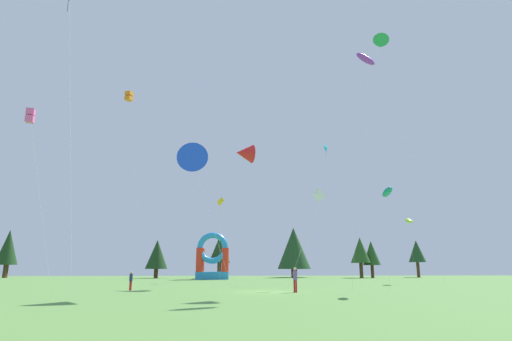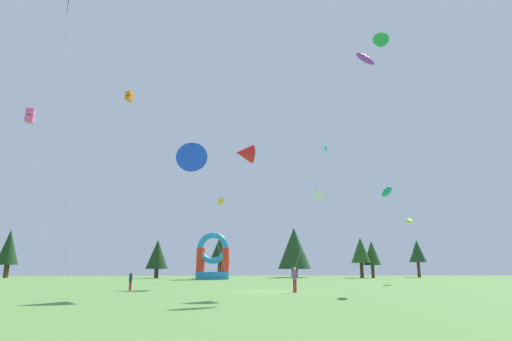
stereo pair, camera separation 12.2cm
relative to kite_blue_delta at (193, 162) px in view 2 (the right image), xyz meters
name	(u,v)px [view 2 (the right image)]	position (x,y,z in m)	size (l,w,h in m)	color
ground_plane	(266,292)	(5.69, 3.78, -9.43)	(120.00, 120.00, 0.00)	#5B8C42
kite_blue_delta	(193,162)	(0.00, 0.00, 0.00)	(4.25, 2.31, 10.66)	blue
kite_green_delta	(380,44)	(18.92, 10.36, 16.31)	(5.11, 2.14, 26.65)	green
kite_purple_parafoil	(365,59)	(14.46, 2.86, 10.27)	(4.03, 2.85, 20.23)	purple
kite_white_diamond	(319,195)	(11.05, 8.05, -1.01)	(3.42, 2.21, 9.00)	white
kite_pink_box	(30,116)	(-13.50, 2.85, 4.35)	(3.24, 1.00, 14.39)	#EA599E
kite_red_delta	(244,153)	(4.18, 13.77, 4.55)	(2.68, 6.83, 15.01)	red
kite_lime_parafoil	(409,221)	(24.39, 19.38, -2.07)	(1.78, 3.35, 7.97)	#8CD826
kite_yellow_diamond	(220,202)	(1.25, 25.32, 0.93)	(1.00, 2.37, 10.94)	yellow
kite_cyan_diamond	(326,149)	(15.11, 21.72, 7.46)	(5.28, 1.05, 17.55)	#19B7CC
kite_teal_parafoil	(387,192)	(14.79, 0.94, -1.93)	(1.27, 3.47, 7.98)	#0C7F7A
kite_orange_box	(129,97)	(-10.74, 21.53, 14.14)	(2.70, 5.59, 24.23)	orange
person_midfield	(295,278)	(7.80, 2.78, -8.32)	(0.45, 0.45, 1.87)	#B21E26
person_left_edge	(131,279)	(-5.42, 6.36, -8.51)	(0.35, 0.35, 1.55)	#B21E26
inflatable_blue_arch	(213,262)	(-0.05, 37.33, -6.73)	(5.08, 3.99, 7.22)	#268CD8
tree_row_0	(9,247)	(-37.26, 48.28, -4.11)	(3.65, 3.65, 8.48)	#4C331E
tree_row_1	(10,250)	(-37.23, 48.76, -4.50)	(2.93, 2.93, 7.25)	#4C331E
tree_row_2	(157,254)	(-10.12, 44.88, -5.41)	(3.85, 3.85, 6.54)	#4C331E
tree_row_3	(220,250)	(0.78, 45.88, -4.53)	(3.83, 3.83, 7.34)	#4C331E
tree_row_4	(294,248)	(14.51, 48.05, -4.15)	(6.12, 6.12, 9.10)	#4C331E
tree_row_5	(361,250)	(25.91, 44.25, -4.67)	(3.49, 3.49, 7.06)	#4C331E
tree_row_6	(372,253)	(28.21, 45.15, -5.13)	(3.15, 3.15, 6.50)	#4C331E
tree_row_7	(417,252)	(37.91, 47.94, -4.70)	(3.13, 3.13, 6.83)	#4C331E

